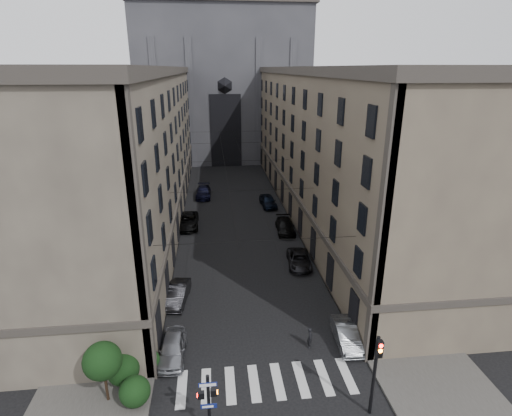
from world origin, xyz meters
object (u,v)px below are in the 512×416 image
object	(u,v)px
car_left_near	(173,348)
pedestrian	(310,337)
car_left_midnear	(178,294)
car_left_far	(203,192)
traffic_light_right	(376,367)
car_left_midfar	(187,221)
gothic_tower	(223,72)
pedestrian_signal_left	(208,402)
car_right_near	(346,334)
car_right_midnear	(299,260)
car_right_midfar	(285,226)
car_right_far	(268,201)

from	to	relation	value
car_left_near	pedestrian	world-z (taller)	pedestrian
car_left_midnear	car_left_far	xyz separation A→B (m)	(1.79, 28.90, 0.06)
traffic_light_right	car_left_midnear	world-z (taller)	traffic_light_right
car_left_near	car_left_midfar	distance (m)	23.83
car_left_near	car_left_midnear	xyz separation A→B (m)	(-0.17, 6.96, -0.01)
gothic_tower	pedestrian_signal_left	xyz separation A→B (m)	(-3.51, -73.46, -15.48)
traffic_light_right	car_left_near	world-z (taller)	traffic_light_right
pedestrian_signal_left	car_right_near	bearing A→B (deg)	34.34
gothic_tower	traffic_light_right	distance (m)	74.67
car_right_midnear	car_right_midfar	distance (m)	8.66
gothic_tower	car_right_midfar	xyz separation A→B (m)	(5.56, -46.11, -17.06)
traffic_light_right	car_right_far	world-z (taller)	traffic_light_right
car_right_far	car_left_midfar	bearing A→B (deg)	-154.07
traffic_light_right	pedestrian_signal_left	bearing A→B (deg)	-177.36
traffic_light_right	car_left_far	distance (m)	43.18
gothic_tower	car_right_midfar	world-z (taller)	gothic_tower
pedestrian_signal_left	car_left_midnear	size ratio (longest dim) A/B	0.90
car_left_near	car_left_far	distance (m)	35.90
car_left_far	car_right_far	world-z (taller)	car_right_far
traffic_light_right	car_right_midnear	distance (m)	18.46
traffic_light_right	car_left_midnear	distance (m)	17.76
pedestrian	car_left_far	bearing A→B (deg)	32.23
car_right_midnear	car_left_midfar	bearing A→B (deg)	140.76
car_right_near	car_right_midnear	xyz separation A→B (m)	(-0.81, 12.05, -0.04)
pedestrian_signal_left	car_left_midfar	xyz separation A→B (m)	(-2.69, 30.33, -1.52)
traffic_light_right	car_right_far	bearing A→B (deg)	91.23
pedestrian_signal_left	car_left_near	world-z (taller)	pedestrian_signal_left
car_left_near	car_right_midfar	size ratio (longest dim) A/B	0.86
car_left_midfar	car_left_far	distance (m)	12.16
car_right_midnear	pedestrian	world-z (taller)	pedestrian
traffic_light_right	pedestrian	distance (m)	6.90
car_left_near	car_right_far	distance (m)	32.26
car_left_near	car_left_far	world-z (taller)	car_left_far
car_right_midnear	car_right_far	xyz separation A→B (m)	(-0.57, 18.20, 0.15)
gothic_tower	car_left_midnear	xyz separation A→B (m)	(-6.18, -59.99, -17.07)
car_left_midnear	car_right_far	distance (m)	25.88
car_left_midfar	car_right_midfar	distance (m)	12.14
car_left_midfar	car_right_far	world-z (taller)	car_right_far
car_left_far	car_right_near	bearing A→B (deg)	-72.36
car_right_far	car_left_midnear	bearing A→B (deg)	-119.98
car_right_midfar	car_left_far	bearing A→B (deg)	126.39
gothic_tower	traffic_light_right	world-z (taller)	gothic_tower
car_left_far	pedestrian	size ratio (longest dim) A/B	3.51
car_left_far	car_right_far	size ratio (longest dim) A/B	1.13
car_right_midnear	pedestrian	xyz separation A→B (m)	(-1.86, -12.19, 0.11)
car_left_near	car_right_midnear	bearing A→B (deg)	48.27
car_left_midnear	car_right_midfar	bearing A→B (deg)	57.72
gothic_tower	car_left_far	world-z (taller)	gothic_tower
car_left_near	car_left_far	bearing A→B (deg)	88.76
car_left_midfar	traffic_light_right	bearing A→B (deg)	-69.18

